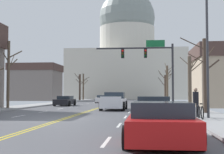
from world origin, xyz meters
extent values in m
cube|color=#4E4E53|center=(0.00, 0.00, -0.03)|extent=(14.00, 180.00, 0.06)
cube|color=yellow|center=(-0.12, 0.00, 0.00)|extent=(0.10, 176.40, 0.00)
cube|color=yellow|center=(0.12, 0.00, 0.00)|extent=(0.10, 176.40, 0.00)
cube|color=silver|center=(3.50, -8.50, 0.00)|extent=(0.12, 2.20, 0.00)
cube|color=silver|center=(3.50, -3.30, 0.00)|extent=(0.12, 2.20, 0.00)
cube|color=silver|center=(3.50, 1.90, 0.00)|extent=(0.12, 2.20, 0.00)
cube|color=silver|center=(3.50, 7.10, 0.00)|extent=(0.12, 2.20, 0.00)
cube|color=silver|center=(3.50, 12.30, 0.00)|extent=(0.12, 2.20, 0.00)
cube|color=silver|center=(3.50, 17.50, 0.00)|extent=(0.12, 2.20, 0.00)
cube|color=silver|center=(3.50, 22.70, 0.00)|extent=(0.12, 2.20, 0.00)
cube|color=silver|center=(3.50, 27.90, 0.00)|extent=(0.12, 2.20, 0.00)
cube|color=silver|center=(3.50, 33.10, 0.00)|extent=(0.12, 2.20, 0.00)
cube|color=silver|center=(3.50, 38.30, 0.00)|extent=(0.12, 2.20, 0.00)
cube|color=silver|center=(3.50, 43.50, 0.00)|extent=(0.12, 2.20, 0.00)
cube|color=silver|center=(3.50, 48.70, 0.00)|extent=(0.12, 2.20, 0.00)
cube|color=silver|center=(3.50, 53.90, 0.00)|extent=(0.12, 2.20, 0.00)
cube|color=silver|center=(3.50, 59.10, 0.00)|extent=(0.12, 2.20, 0.00)
cube|color=silver|center=(3.50, 64.30, 0.00)|extent=(0.12, 2.20, 0.00)
cube|color=silver|center=(-3.50, 1.90, 0.00)|extent=(0.12, 2.20, 0.00)
cube|color=silver|center=(-3.50, 7.10, 0.00)|extent=(0.12, 2.20, 0.00)
cube|color=silver|center=(-3.50, 12.30, 0.00)|extent=(0.12, 2.20, 0.00)
cube|color=silver|center=(-3.50, 17.50, 0.00)|extent=(0.12, 2.20, 0.00)
cube|color=silver|center=(-3.50, 22.70, 0.00)|extent=(0.12, 2.20, 0.00)
cube|color=silver|center=(-3.50, 27.90, 0.00)|extent=(0.12, 2.20, 0.00)
cube|color=silver|center=(-3.50, 33.10, 0.00)|extent=(0.12, 2.20, 0.00)
cube|color=silver|center=(-3.50, 38.30, 0.00)|extent=(0.12, 2.20, 0.00)
cube|color=silver|center=(-3.50, 43.50, 0.00)|extent=(0.12, 2.20, 0.00)
cube|color=silver|center=(-3.50, 48.70, 0.00)|extent=(0.12, 2.20, 0.00)
cube|color=silver|center=(-3.50, 53.90, 0.00)|extent=(0.12, 2.20, 0.00)
cube|color=silver|center=(-3.50, 59.10, 0.00)|extent=(0.12, 2.20, 0.00)
cube|color=silver|center=(-3.50, 64.30, 0.00)|extent=(0.12, 2.20, 0.00)
cube|color=#959595|center=(8.50, 0.00, 0.07)|extent=(3.00, 180.00, 0.14)
cylinder|color=#28282D|center=(7.60, 14.25, 3.35)|extent=(0.22, 0.22, 6.41)
cylinder|color=#28282D|center=(3.70, 14.25, 6.15)|extent=(7.80, 0.16, 0.16)
cube|color=black|center=(4.87, 14.25, 5.59)|extent=(0.32, 0.28, 0.92)
sphere|color=red|center=(4.87, 14.09, 5.87)|extent=(0.22, 0.22, 0.22)
sphere|color=#332B05|center=(4.87, 14.09, 5.59)|extent=(0.22, 0.22, 0.22)
sphere|color=black|center=(4.87, 14.09, 5.31)|extent=(0.22, 0.22, 0.22)
cube|color=black|center=(2.53, 14.25, 5.59)|extent=(0.32, 0.28, 0.92)
sphere|color=red|center=(2.53, 14.09, 5.87)|extent=(0.22, 0.22, 0.22)
sphere|color=#332B05|center=(2.53, 14.09, 5.59)|extent=(0.22, 0.22, 0.22)
sphere|color=black|center=(2.53, 14.09, 5.31)|extent=(0.22, 0.22, 0.22)
cube|color=#146033|center=(5.88, 14.27, 6.60)|extent=(1.90, 0.06, 0.70)
cylinder|color=#333338|center=(8.20, -0.20, 4.34)|extent=(0.14, 0.14, 8.40)
cube|color=beige|center=(0.00, 73.16, 6.67)|extent=(32.00, 21.59, 13.34)
cylinder|color=beige|center=(0.00, 73.16, 17.00)|extent=(15.78, 15.78, 7.33)
sphere|color=gray|center=(0.00, 73.16, 23.48)|extent=(16.13, 16.13, 16.13)
cube|color=silver|center=(1.95, 10.78, 0.62)|extent=(2.00, 5.43, 0.80)
cube|color=#1E2833|center=(1.96, 11.53, 1.31)|extent=(1.80, 1.86, 0.59)
cube|color=silver|center=(1.92, 8.13, 1.13)|extent=(1.77, 0.13, 0.22)
cylinder|color=black|center=(1.01, 12.41, 0.40)|extent=(0.29, 0.80, 0.80)
cylinder|color=black|center=(2.94, 12.38, 0.40)|extent=(0.29, 0.80, 0.80)
cylinder|color=black|center=(0.97, 9.17, 0.40)|extent=(0.29, 0.80, 0.80)
cylinder|color=black|center=(2.89, 9.14, 0.40)|extent=(0.29, 0.80, 0.80)
cube|color=silver|center=(5.39, 4.65, 0.45)|extent=(1.73, 4.38, 0.57)
cube|color=#232D38|center=(5.39, 4.26, 0.94)|extent=(1.52, 2.07, 0.41)
cylinder|color=black|center=(4.52, 6.00, 0.32)|extent=(0.22, 0.64, 0.64)
cylinder|color=black|center=(6.25, 6.00, 0.32)|extent=(0.22, 0.64, 0.64)
cylinder|color=black|center=(4.53, 3.29, 0.32)|extent=(0.22, 0.64, 0.64)
cylinder|color=black|center=(6.25, 3.29, 0.32)|extent=(0.22, 0.64, 0.64)
cube|color=black|center=(5.15, -1.66, 0.51)|extent=(1.86, 4.28, 0.70)
cube|color=#232D38|center=(5.14, -1.74, 1.10)|extent=(1.60, 1.84, 0.47)
cylinder|color=black|center=(4.28, -0.33, 0.32)|extent=(0.23, 0.64, 0.64)
cylinder|color=black|center=(6.06, -0.36, 0.32)|extent=(0.23, 0.64, 0.64)
cylinder|color=black|center=(4.23, -2.96, 0.32)|extent=(0.23, 0.64, 0.64)
cylinder|color=black|center=(6.02, -2.99, 0.32)|extent=(0.23, 0.64, 0.64)
cube|color=#B71414|center=(5.15, -8.44, 0.48)|extent=(1.94, 4.57, 0.65)
cube|color=#232D38|center=(5.15, -8.73, 1.02)|extent=(1.69, 2.27, 0.42)
cylinder|color=black|center=(4.22, -7.02, 0.32)|extent=(0.23, 0.64, 0.64)
cylinder|color=black|center=(6.11, -7.04, 0.32)|extent=(0.23, 0.64, 0.64)
cylinder|color=black|center=(4.19, -9.84, 0.32)|extent=(0.23, 0.64, 0.64)
cylinder|color=black|center=(6.08, -9.86, 0.32)|extent=(0.23, 0.64, 0.64)
cube|color=black|center=(-4.96, 20.03, 0.48)|extent=(1.91, 4.27, 0.64)
cube|color=#232D38|center=(-4.95, 20.22, 1.00)|extent=(1.64, 2.01, 0.40)
cylinder|color=black|center=(-4.09, 18.70, 0.32)|extent=(0.24, 0.65, 0.64)
cylinder|color=black|center=(-5.89, 18.74, 0.32)|extent=(0.24, 0.65, 0.64)
cylinder|color=black|center=(-4.02, 21.31, 0.32)|extent=(0.24, 0.65, 0.64)
cylinder|color=black|center=(-5.82, 21.36, 0.32)|extent=(0.24, 0.65, 0.64)
cube|color=silver|center=(-2.02, 32.80, 0.51)|extent=(1.95, 4.67, 0.70)
cube|color=#232D38|center=(-2.04, 33.26, 1.05)|extent=(1.65, 2.19, 0.38)
cylinder|color=black|center=(-1.07, 31.41, 0.32)|extent=(0.24, 0.65, 0.64)
cylinder|color=black|center=(-2.86, 31.34, 0.32)|extent=(0.24, 0.65, 0.64)
cylinder|color=black|center=(-1.18, 34.26, 0.32)|extent=(0.24, 0.65, 0.64)
cylinder|color=black|center=(-2.96, 34.20, 0.32)|extent=(0.24, 0.65, 0.64)
cube|color=slate|center=(-18.44, 48.24, 3.17)|extent=(9.64, 8.12, 6.33)
cube|color=#47332D|center=(-18.44, 48.24, 7.07)|extent=(10.02, 8.44, 1.47)
cylinder|color=#423328|center=(8.19, 33.83, 2.33)|extent=(0.36, 0.36, 4.39)
cylinder|color=#423328|center=(8.64, 33.81, 3.80)|extent=(0.95, 0.12, 0.93)
cylinder|color=#423328|center=(7.64, 33.98, 4.49)|extent=(1.19, 0.38, 1.60)
cylinder|color=#423328|center=(7.62, 33.89, 3.34)|extent=(1.24, 0.22, 1.61)
cylinder|color=#423328|center=(8.65, 33.47, 4.16)|extent=(1.00, 0.82, 0.94)
cylinder|color=#423328|center=(8.62, 33.51, 4.61)|extent=(0.99, 0.80, 1.31)
cylinder|color=brown|center=(8.77, 10.70, 2.48)|extent=(0.33, 0.33, 4.68)
cylinder|color=brown|center=(9.10, 10.60, 3.99)|extent=(0.74, 0.29, 1.00)
cylinder|color=brown|center=(9.43, 10.98, 3.91)|extent=(1.40, 0.68, 1.15)
cylinder|color=brown|center=(8.77, 11.08, 3.48)|extent=(0.09, 0.83, 1.22)
cylinder|color=brown|center=(8.41, 11.07, 4.41)|extent=(0.82, 0.84, 0.90)
cylinder|color=brown|center=(9.05, 11.38, 3.94)|extent=(0.68, 1.48, 1.30)
cylinder|color=#423328|center=(-8.30, 45.69, 2.80)|extent=(0.38, 0.38, 5.33)
cylinder|color=#423328|center=(-8.37, 46.27, 3.95)|extent=(0.25, 1.21, 0.91)
cylinder|color=#423328|center=(-8.34, 45.14, 4.60)|extent=(0.19, 1.18, 1.02)
cylinder|color=#423328|center=(-7.67, 46.05, 3.90)|extent=(1.35, 0.81, 1.25)
cylinder|color=#423328|center=(-8.77, 45.35, 4.95)|extent=(1.09, 0.82, 1.45)
cylinder|color=#423328|center=(-8.72, 45.76, 4.04)|extent=(0.94, 0.25, 0.91)
cylinder|color=brown|center=(7.99, 27.07, 2.79)|extent=(0.31, 0.31, 5.31)
cylinder|color=brown|center=(8.46, 26.86, 5.03)|extent=(1.01, 0.50, 0.71)
cylinder|color=brown|center=(7.89, 27.79, 5.29)|extent=(0.28, 1.50, 1.39)
cylinder|color=brown|center=(7.46, 26.85, 3.81)|extent=(1.16, 0.56, 1.14)
cylinder|color=brown|center=(8.44, 27.33, 4.22)|extent=(0.97, 0.61, 0.60)
cylinder|color=brown|center=(7.98, 27.38, 4.52)|extent=(0.12, 0.70, 0.95)
cylinder|color=brown|center=(7.83, 26.71, 4.23)|extent=(0.44, 0.82, 1.17)
cylinder|color=brown|center=(-8.03, 10.52, 3.30)|extent=(0.25, 0.25, 6.32)
cylinder|color=brown|center=(-7.48, 10.77, 5.22)|extent=(1.20, 0.62, 0.80)
cylinder|color=brown|center=(-7.98, 11.11, 4.58)|extent=(0.16, 1.23, 1.60)
cylinder|color=brown|center=(-8.26, 11.06, 6.20)|extent=(0.57, 1.16, 0.79)
cylinder|color=brown|center=(-8.19, 10.27, 4.86)|extent=(0.44, 0.61, 0.88)
cylinder|color=brown|center=(-7.69, 10.75, 4.37)|extent=(0.78, 0.58, 0.91)
cylinder|color=#423328|center=(9.00, 4.58, 2.75)|extent=(0.37, 0.37, 5.22)
cylinder|color=#423328|center=(8.94, 4.90, 4.44)|extent=(0.19, 0.72, 0.88)
cylinder|color=#423328|center=(9.16, 5.00, 3.79)|extent=(0.44, 0.95, 1.48)
cylinder|color=#423328|center=(8.39, 4.57, 3.97)|extent=(1.23, 0.08, 0.74)
cylinder|color=#423328|center=(8.12, 4.52, 5.01)|extent=(1.78, 0.18, 0.91)
cylinder|color=#423328|center=(9.43, 4.40, 3.46)|extent=(0.97, 0.48, 0.80)
cylinder|color=#423328|center=(9.40, 4.98, 4.37)|extent=(0.93, 0.93, 1.06)
cylinder|color=#423328|center=(9.00, 4.13, 3.85)|extent=(0.08, 0.93, 0.53)
cylinder|color=#4C3D2D|center=(-8.78, 51.97, 3.05)|extent=(0.33, 0.33, 5.82)
cylinder|color=#4C3D2D|center=(-9.20, 52.22, 4.14)|extent=(0.94, 0.60, 0.94)
cylinder|color=#4C3D2D|center=(-8.94, 52.43, 5.67)|extent=(0.42, 0.99, 1.09)
cylinder|color=#4C3D2D|center=(-8.38, 52.65, 4.00)|extent=(0.93, 1.46, 1.26)
cylinder|color=#4C3D2D|center=(-8.16, 52.41, 4.89)|extent=(1.32, 0.99, 0.84)
cylinder|color=#33333D|center=(7.51, 0.31, 0.55)|extent=(0.16, 0.16, 0.82)
cylinder|color=#33333D|center=(7.70, 0.31, 0.55)|extent=(0.16, 0.16, 0.82)
cylinder|color=black|center=(7.61, 0.31, 1.25)|extent=(0.34, 0.34, 0.67)
sphere|color=#A37F66|center=(7.61, 0.31, 1.69)|extent=(0.22, 0.22, 0.22)
torus|color=black|center=(7.69, -0.18, 0.47)|extent=(0.06, 0.72, 0.72)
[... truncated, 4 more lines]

